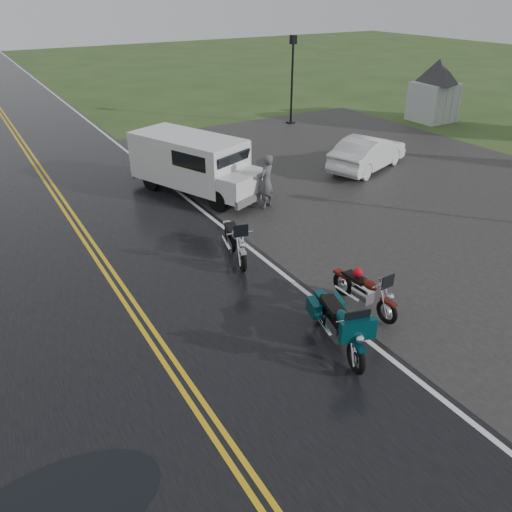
{
  "coord_description": "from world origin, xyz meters",
  "views": [
    {
      "loc": [
        -2.46,
        -6.75,
        6.56
      ],
      "look_at": [
        2.8,
        2.0,
        1.0
      ],
      "focal_mm": 35.0,
      "sensor_mm": 36.0,
      "label": 1
    }
  ],
  "objects_px": {
    "visitor_center": "(438,75)",
    "van_white": "(218,182)",
    "motorcycle_teal": "(357,346)",
    "sedan_white": "(368,153)",
    "person_at_van": "(266,183)",
    "motorcycle_silver": "(242,252)",
    "motorcycle_red": "(388,303)",
    "lamp_post_far_right": "(292,81)"
  },
  "relations": [
    {
      "from": "motorcycle_red",
      "to": "sedan_white",
      "type": "distance_m",
      "value": 10.6
    },
    {
      "from": "motorcycle_red",
      "to": "person_at_van",
      "type": "xyz_separation_m",
      "value": [
        1.23,
        6.88,
        0.33
      ]
    },
    {
      "from": "visitor_center",
      "to": "person_at_van",
      "type": "distance_m",
      "value": 15.4
    },
    {
      "from": "person_at_van",
      "to": "lamp_post_far_right",
      "type": "height_order",
      "value": "lamp_post_far_right"
    },
    {
      "from": "motorcycle_red",
      "to": "person_at_van",
      "type": "height_order",
      "value": "person_at_van"
    },
    {
      "from": "lamp_post_far_right",
      "to": "visitor_center",
      "type": "bearing_deg",
      "value": -25.92
    },
    {
      "from": "van_white",
      "to": "person_at_van",
      "type": "height_order",
      "value": "van_white"
    },
    {
      "from": "motorcycle_red",
      "to": "sedan_white",
      "type": "xyz_separation_m",
      "value": [
        6.79,
        8.14,
        0.1
      ]
    },
    {
      "from": "motorcycle_red",
      "to": "lamp_post_far_right",
      "type": "relative_size",
      "value": 0.43
    },
    {
      "from": "motorcycle_teal",
      "to": "motorcycle_silver",
      "type": "relative_size",
      "value": 1.06
    },
    {
      "from": "motorcycle_teal",
      "to": "sedan_white",
      "type": "xyz_separation_m",
      "value": [
        8.41,
        8.99,
        0.01
      ]
    },
    {
      "from": "motorcycle_silver",
      "to": "motorcycle_red",
      "type": "bearing_deg",
      "value": -50.81
    },
    {
      "from": "lamp_post_far_right",
      "to": "van_white",
      "type": "bearing_deg",
      "value": -135.66
    },
    {
      "from": "motorcycle_silver",
      "to": "lamp_post_far_right",
      "type": "relative_size",
      "value": 0.48
    },
    {
      "from": "visitor_center",
      "to": "motorcycle_silver",
      "type": "relative_size",
      "value": 7.59
    },
    {
      "from": "person_at_van",
      "to": "lamp_post_far_right",
      "type": "relative_size",
      "value": 0.4
    },
    {
      "from": "motorcycle_teal",
      "to": "person_at_van",
      "type": "height_order",
      "value": "person_at_van"
    },
    {
      "from": "motorcycle_red",
      "to": "van_white",
      "type": "height_order",
      "value": "van_white"
    },
    {
      "from": "visitor_center",
      "to": "motorcycle_teal",
      "type": "xyz_separation_m",
      "value": [
        -17.07,
        -13.44,
        -1.74
      ]
    },
    {
      "from": "visitor_center",
      "to": "motorcycle_red",
      "type": "bearing_deg",
      "value": -140.83
    },
    {
      "from": "motorcycle_red",
      "to": "person_at_van",
      "type": "distance_m",
      "value": 7.0
    },
    {
      "from": "motorcycle_silver",
      "to": "sedan_white",
      "type": "distance_m",
      "value": 9.53
    },
    {
      "from": "motorcycle_teal",
      "to": "person_at_van",
      "type": "relative_size",
      "value": 1.25
    },
    {
      "from": "visitor_center",
      "to": "van_white",
      "type": "xyz_separation_m",
      "value": [
        -15.71,
        -5.15,
        -1.38
      ]
    },
    {
      "from": "motorcycle_teal",
      "to": "person_at_van",
      "type": "xyz_separation_m",
      "value": [
        2.85,
        7.73,
        0.24
      ]
    },
    {
      "from": "sedan_white",
      "to": "lamp_post_far_right",
      "type": "distance_m",
      "value": 8.17
    },
    {
      "from": "visitor_center",
      "to": "person_at_van",
      "type": "height_order",
      "value": "visitor_center"
    },
    {
      "from": "motorcycle_red",
      "to": "motorcycle_teal",
      "type": "distance_m",
      "value": 1.83
    },
    {
      "from": "motorcycle_red",
      "to": "motorcycle_silver",
      "type": "distance_m",
      "value": 3.9
    },
    {
      "from": "van_white",
      "to": "motorcycle_teal",
      "type": "bearing_deg",
      "value": -121.27
    },
    {
      "from": "motorcycle_silver",
      "to": "van_white",
      "type": "distance_m",
      "value": 4.11
    },
    {
      "from": "visitor_center",
      "to": "motorcycle_teal",
      "type": "height_order",
      "value": "visitor_center"
    },
    {
      "from": "motorcycle_teal",
      "to": "lamp_post_far_right",
      "type": "xyz_separation_m",
      "value": [
        10.1,
        16.83,
        1.56
      ]
    },
    {
      "from": "visitor_center",
      "to": "motorcycle_red",
      "type": "xyz_separation_m",
      "value": [
        -15.45,
        -12.59,
        -1.83
      ]
    },
    {
      "from": "motorcycle_teal",
      "to": "person_at_van",
      "type": "distance_m",
      "value": 8.24
    },
    {
      "from": "sedan_white",
      "to": "lamp_post_far_right",
      "type": "xyz_separation_m",
      "value": [
        1.69,
        7.84,
        1.55
      ]
    },
    {
      "from": "person_at_van",
      "to": "sedan_white",
      "type": "xyz_separation_m",
      "value": [
        5.56,
        1.26,
        -0.23
      ]
    },
    {
      "from": "person_at_van",
      "to": "sedan_white",
      "type": "height_order",
      "value": "person_at_van"
    },
    {
      "from": "van_white",
      "to": "person_at_van",
      "type": "bearing_deg",
      "value": -42.53
    },
    {
      "from": "visitor_center",
      "to": "person_at_van",
      "type": "bearing_deg",
      "value": -158.14
    },
    {
      "from": "lamp_post_far_right",
      "to": "motorcycle_silver",
      "type": "bearing_deg",
      "value": -128.99
    },
    {
      "from": "visitor_center",
      "to": "sedan_white",
      "type": "relative_size",
      "value": 3.95
    }
  ]
}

